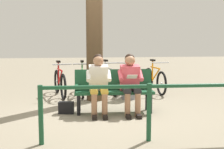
{
  "coord_description": "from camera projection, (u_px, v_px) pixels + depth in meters",
  "views": [
    {
      "loc": [
        0.71,
        5.78,
        1.46
      ],
      "look_at": [
        -0.17,
        -0.32,
        0.75
      ],
      "focal_mm": 46.89,
      "sensor_mm": 36.0,
      "label": 1
    }
  ],
  "objects": [
    {
      "name": "person_reading",
      "position": [
        130.0,
        81.0,
        5.87
      ],
      "size": [
        0.5,
        0.78,
        1.2
      ],
      "rotation": [
        0.0,
        0.0,
        -0.05
      ],
      "color": "#D84C59",
      "rests_on": "ground"
    },
    {
      "name": "tree_trunk",
      "position": [
        94.0,
        25.0,
        7.06
      ],
      "size": [
        0.4,
        0.4,
        3.7
      ],
      "primitive_type": "cylinder",
      "color": "#4C3823",
      "rests_on": "ground"
    },
    {
      "name": "bicycle_blue",
      "position": [
        155.0,
        80.0,
        8.29
      ],
      "size": [
        0.48,
        1.68,
        0.94
      ],
      "rotation": [
        0.0,
        0.0,
        1.64
      ],
      "color": "black",
      "rests_on": "ground"
    },
    {
      "name": "ground_plane",
      "position": [
        106.0,
        113.0,
        5.95
      ],
      "size": [
        40.0,
        40.0,
        0.0
      ],
      "primitive_type": "plane",
      "color": "gray"
    },
    {
      "name": "person_companion",
      "position": [
        99.0,
        81.0,
        5.81
      ],
      "size": [
        0.5,
        0.78,
        1.2
      ],
      "rotation": [
        0.0,
        0.0,
        -0.05
      ],
      "color": "white",
      "rests_on": "ground"
    },
    {
      "name": "bicycle_silver",
      "position": [
        108.0,
        80.0,
        8.18
      ],
      "size": [
        0.56,
        1.65,
        0.94
      ],
      "rotation": [
        0.0,
        0.0,
        1.81
      ],
      "color": "black",
      "rests_on": "ground"
    },
    {
      "name": "litter_bin",
      "position": [
        129.0,
        83.0,
        7.34
      ],
      "size": [
        0.38,
        0.38,
        0.8
      ],
      "color": "slate",
      "rests_on": "ground"
    },
    {
      "name": "railing_fence",
      "position": [
        149.0,
        101.0,
        4.23
      ],
      "size": [
        3.16,
        0.21,
        0.85
      ],
      "rotation": [
        0.0,
        0.0,
        -0.05
      ],
      "color": "#194C2D",
      "rests_on": "ground"
    },
    {
      "name": "bicycle_green",
      "position": [
        60.0,
        83.0,
        7.71
      ],
      "size": [
        0.51,
        1.66,
        0.94
      ],
      "rotation": [
        0.0,
        0.0,
        1.77
      ],
      "color": "black",
      "rests_on": "ground"
    },
    {
      "name": "bicycle_black",
      "position": [
        82.0,
        82.0,
        7.86
      ],
      "size": [
        0.48,
        1.68,
        0.94
      ],
      "rotation": [
        0.0,
        0.0,
        1.54
      ],
      "color": "black",
      "rests_on": "ground"
    },
    {
      "name": "handbag",
      "position": [
        66.0,
        108.0,
        5.89
      ],
      "size": [
        0.32,
        0.19,
        0.24
      ],
      "primitive_type": "cube",
      "rotation": [
        0.0,
        0.0,
        -0.19
      ],
      "color": "black",
      "rests_on": "ground"
    },
    {
      "name": "bicycle_purple",
      "position": [
        128.0,
        80.0,
        8.19
      ],
      "size": [
        0.74,
        1.57,
        0.94
      ],
      "rotation": [
        0.0,
        0.0,
        1.17
      ],
      "color": "black",
      "rests_on": "ground"
    },
    {
      "name": "bench",
      "position": [
        114.0,
        87.0,
        6.02
      ],
      "size": [
        1.62,
        0.56,
        0.87
      ],
      "rotation": [
        0.0,
        0.0,
        -0.05
      ],
      "color": "#194C2D",
      "rests_on": "ground"
    }
  ]
}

